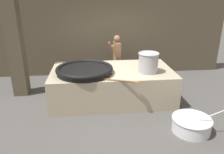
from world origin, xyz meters
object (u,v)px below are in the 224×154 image
Objects in this scene: stock_pot at (148,62)px; cook at (117,57)px; prep_bowl_vegetables at (192,124)px; giant_wok_near at (85,70)px.

stock_pot is 1.84m from cook.
prep_bowl_vegetables is at bearing -66.85° from stock_pot.
prep_bowl_vegetables is at bearing -34.31° from giant_wok_near.
giant_wok_near is 2.74× the size of stock_pot.
giant_wok_near is 0.95× the size of cook.
giant_wok_near is 1.69m from stock_pot.
giant_wok_near reaches higher than prep_bowl_vegetables.
prep_bowl_vegetables is (1.27, -3.18, -0.68)m from cook.
stock_pot is 1.89m from prep_bowl_vegetables.
stock_pot reaches higher than prep_bowl_vegetables.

